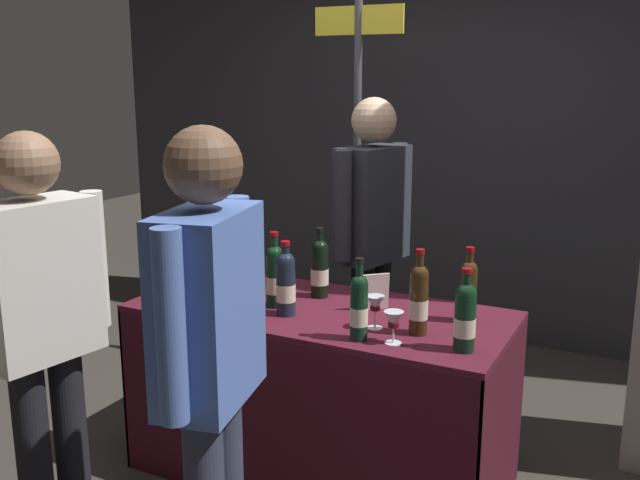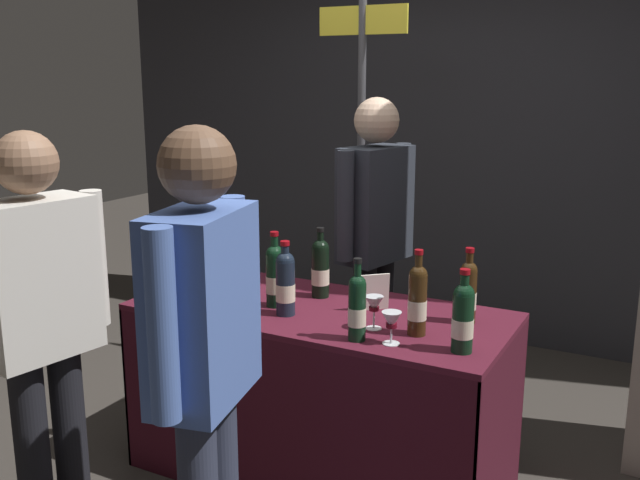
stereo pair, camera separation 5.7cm
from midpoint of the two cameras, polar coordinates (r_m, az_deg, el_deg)
The scene contains 18 objects.
ground_plane at distance 3.38m, azimuth 0.51°, elevation -18.06°, with size 12.00×12.00×0.00m, color #38332D.
back_partition at distance 4.83m, azimuth 12.24°, elevation 10.86°, with size 5.45×0.12×3.17m, color #2D2D33.
tasting_table at distance 3.14m, azimuth 0.53°, elevation -9.69°, with size 1.60×0.72×0.78m.
featured_wine_bottle at distance 3.05m, azimuth -3.09°, elevation -2.78°, with size 0.08×0.08×0.33m.
display_bottle_0 at distance 3.17m, azimuth 0.54°, elevation -2.20°, with size 0.08×0.08×0.32m.
display_bottle_1 at distance 2.60m, azimuth 11.98°, elevation -6.02°, with size 0.08×0.08×0.31m.
display_bottle_2 at distance 2.66m, azimuth 3.60°, elevation -5.31°, with size 0.07×0.07×0.32m.
display_bottle_3 at distance 2.74m, azimuth 8.39°, elevation -4.69°, with size 0.07×0.07×0.34m.
display_bottle_4 at distance 3.26m, azimuth -10.89°, elevation -1.80°, with size 0.07×0.07×0.33m.
display_bottle_5 at distance 2.94m, azimuth -2.23°, elevation -3.40°, with size 0.08×0.08×0.31m.
display_bottle_6 at distance 2.91m, azimuth 12.30°, elevation -4.00°, with size 0.07×0.07×0.31m.
wine_glass_near_vendor at distance 2.80m, azimuth 4.93°, elevation -5.22°, with size 0.07×0.07×0.13m.
wine_glass_mid at distance 2.65m, azimuth 6.35°, elevation -6.51°, with size 0.07×0.07×0.12m.
brochure_stand at distance 3.02m, azimuth 4.88°, elevation -4.18°, with size 0.13×0.01×0.16m, color silver.
vendor_presenter at distance 3.64m, azimuth 4.85°, elevation 0.88°, with size 0.29×0.55×1.64m.
taster_foreground_right at distance 2.68m, azimuth -20.93°, elevation -5.55°, with size 0.27×0.55×1.57m.
taster_foreground_left at distance 2.14m, azimuth -8.49°, elevation -8.57°, with size 0.29×0.55×1.61m.
booth_signpost at distance 4.04m, azimuth 3.70°, elevation 6.60°, with size 0.52×0.04×2.14m.
Camera 2 is at (1.36, -2.55, 1.75)m, focal length 40.03 mm.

